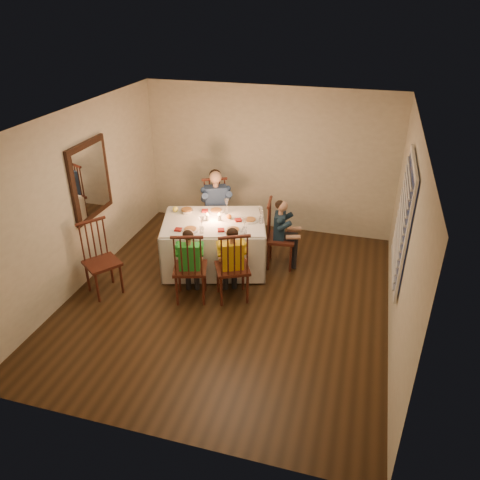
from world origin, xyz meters
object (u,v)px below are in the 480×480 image
(chair_near_right, at_px, (233,297))
(chair_end, at_px, (280,265))
(chair_near_left, at_px, (192,297))
(child_yellow, at_px, (233,297))
(dining_table, at_px, (214,234))
(adult, at_px, (217,241))
(chair_adult, at_px, (217,241))
(child_green, at_px, (192,297))
(chair_extra, at_px, (107,292))
(serving_bowl, at_px, (187,211))
(child_teal, at_px, (280,265))

(chair_near_right, distance_m, chair_end, 1.20)
(chair_near_left, bearing_deg, child_yellow, -179.98)
(dining_table, height_order, adult, dining_table)
(chair_adult, xyz_separation_m, adult, (0.00, 0.00, 0.00))
(dining_table, xyz_separation_m, child_green, (-0.04, -0.93, -0.59))
(dining_table, distance_m, child_yellow, 1.10)
(chair_near_left, bearing_deg, adult, -100.31)
(child_yellow, bearing_deg, chair_adult, -90.37)
(chair_extra, bearing_deg, serving_bowl, 3.74)
(chair_end, height_order, child_green, chair_end)
(chair_extra, distance_m, child_green, 1.30)
(chair_end, xyz_separation_m, serving_bowl, (-1.52, -0.17, 0.85))
(chair_near_right, height_order, adult, adult)
(child_yellow, bearing_deg, chair_near_left, -9.31)
(dining_table, relative_size, chair_near_left, 1.63)
(dining_table, height_order, chair_end, dining_table)
(serving_bowl, bearing_deg, child_teal, 6.55)
(chair_adult, distance_m, serving_bowl, 1.13)
(chair_near_left, bearing_deg, chair_adult, -100.31)
(dining_table, relative_size, chair_adult, 1.63)
(dining_table, height_order, child_yellow, dining_table)
(chair_extra, xyz_separation_m, child_green, (1.28, 0.20, 0.00))
(dining_table, bearing_deg, chair_extra, -155.79)
(chair_adult, distance_m, child_green, 1.79)
(chair_end, relative_size, child_yellow, 0.98)
(chair_end, xyz_separation_m, child_teal, (0.00, 0.00, 0.00))
(chair_near_left, relative_size, adult, 0.85)
(chair_adult, height_order, adult, adult)
(child_teal, bearing_deg, adult, 60.88)
(dining_table, height_order, serving_bowl, serving_bowl)
(child_teal, xyz_separation_m, serving_bowl, (-1.52, -0.17, 0.85))
(adult, bearing_deg, dining_table, -99.01)
(chair_near_right, distance_m, adult, 1.78)
(chair_near_left, distance_m, child_green, 0.00)
(chair_adult, bearing_deg, child_teal, -47.11)
(chair_adult, relative_size, chair_extra, 1.01)
(serving_bowl, bearing_deg, chair_near_left, -67.00)
(adult, xyz_separation_m, child_green, (0.20, -1.78, 0.00))
(adult, bearing_deg, serving_bowl, -136.16)
(chair_extra, relative_size, child_green, 1.00)
(chair_adult, height_order, serving_bowl, serving_bowl)
(child_green, bearing_deg, child_teal, -146.43)
(dining_table, height_order, child_green, dining_table)
(chair_end, bearing_deg, dining_table, 101.22)
(child_yellow, distance_m, serving_bowl, 1.63)
(adult, height_order, child_green, adult)
(chair_near_left, height_order, child_teal, child_teal)
(chair_near_left, height_order, child_green, chair_near_left)
(child_teal, relative_size, serving_bowl, 5.36)
(chair_end, relative_size, chair_extra, 1.01)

